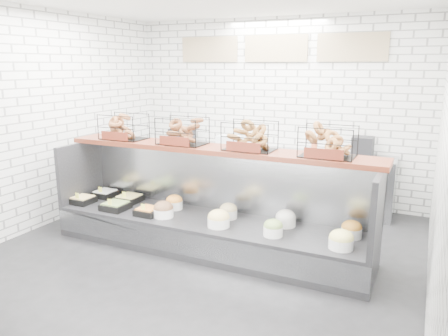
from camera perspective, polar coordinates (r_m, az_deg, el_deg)
The scene contains 5 objects.
ground at distance 5.32m, azimuth -3.68°, elevation -11.65°, with size 5.50×5.50×0.00m, color black.
room_shell at distance 5.36m, azimuth -0.83°, elevation 11.34°, with size 5.02×5.51×3.01m.
display_case at distance 5.47m, azimuth -1.95°, elevation -7.19°, with size 4.00×0.90×1.20m.
bagel_shelf at distance 5.35m, azimuth -1.19°, elevation 4.09°, with size 4.10×0.50×0.40m.
prep_counter at distance 7.27m, azimuth 5.52°, elevation -0.86°, with size 4.00×0.60×1.20m.
Camera 1 is at (2.36, -4.20, 2.25)m, focal length 35.00 mm.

